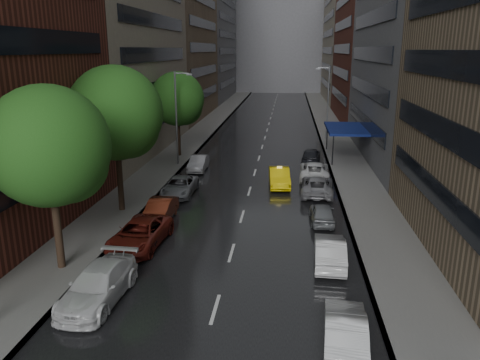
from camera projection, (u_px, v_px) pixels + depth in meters
name	position (u px, v px, depth m)	size (l,w,h in m)	color
road	(266.00, 132.00, 64.80)	(14.00, 140.00, 0.01)	black
sidewalk_left	(203.00, 131.00, 65.69)	(4.00, 140.00, 0.15)	gray
sidewalk_right	(332.00, 133.00, 63.89)	(4.00, 140.00, 0.15)	gray
buildings_left	(172.00, 16.00, 70.41)	(8.00, 108.00, 38.00)	maroon
buildings_right	(377.00, 20.00, 65.67)	(8.05, 109.10, 36.00)	#937A5B
building_far	(280.00, 30.00, 125.61)	(40.00, 14.00, 32.00)	slate
tree_near	(48.00, 146.00, 22.76)	(6.02, 6.02, 9.59)	#382619
tree_mid	(115.00, 113.00, 31.40)	(6.40, 6.40, 10.19)	#382619
tree_far	(177.00, 99.00, 48.67)	(5.62, 5.62, 8.96)	#382619
taxi	(279.00, 177.00, 39.20)	(1.65, 4.72, 1.56)	yellow
parked_cars_left	(156.00, 215.00, 30.35)	(2.97, 29.04, 1.58)	silver
parked_cars_right	(319.00, 193.00, 34.94)	(2.71, 35.54, 1.52)	white
street_lamp_left	(177.00, 116.00, 45.10)	(1.74, 0.22, 9.00)	gray
street_lamp_right	(327.00, 101.00, 57.93)	(1.74, 0.22, 9.00)	gray
awning	(346.00, 129.00, 48.70)	(4.00, 8.00, 3.12)	navy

